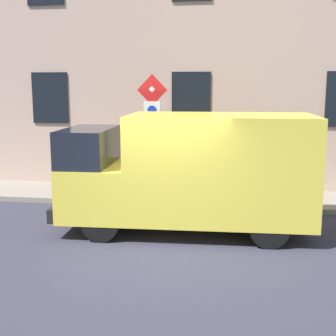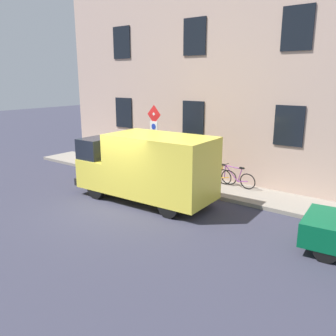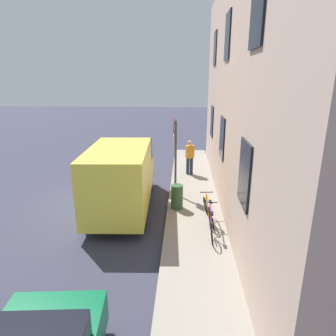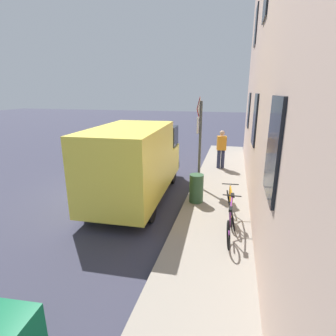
% 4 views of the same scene
% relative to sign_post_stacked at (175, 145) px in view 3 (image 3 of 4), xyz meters
% --- Properties ---
extents(ground_plane, '(80.00, 80.00, 0.00)m').
position_rel_sign_post_stacked_xyz_m(ground_plane, '(-3.11, -0.78, -2.23)').
color(ground_plane, '#343445').
extents(sidewalk_slab, '(1.98, 17.38, 0.14)m').
position_rel_sign_post_stacked_xyz_m(sidewalk_slab, '(0.78, -0.78, -2.16)').
color(sidewalk_slab, gray).
rests_on(sidewalk_slab, ground_plane).
extents(building_facade, '(0.75, 15.38, 8.48)m').
position_rel_sign_post_stacked_xyz_m(building_facade, '(2.12, -0.78, 2.01)').
color(building_facade, '#C4A594').
rests_on(building_facade, ground_plane).
extents(sign_post_stacked, '(0.17, 0.56, 3.10)m').
position_rel_sign_post_stacked_xyz_m(sign_post_stacked, '(0.00, 0.00, 0.00)').
color(sign_post_stacked, '#474C47').
rests_on(sign_post_stacked, sidewalk_slab).
extents(delivery_van, '(2.24, 5.42, 2.50)m').
position_rel_sign_post_stacked_xyz_m(delivery_van, '(-1.91, -1.20, -0.90)').
color(delivery_van, yellow).
rests_on(delivery_van, ground_plane).
extents(bicycle_purple, '(0.46, 1.71, 0.89)m').
position_rel_sign_post_stacked_xyz_m(bicycle_purple, '(1.22, -3.22, -1.72)').
color(bicycle_purple, black).
rests_on(bicycle_purple, sidewalk_slab).
extents(bicycle_orange, '(0.46, 1.72, 0.89)m').
position_rel_sign_post_stacked_xyz_m(bicycle_orange, '(1.22, -2.36, -1.72)').
color(bicycle_orange, black).
rests_on(bicycle_orange, sidewalk_slab).
extents(pedestrian, '(0.44, 0.33, 1.72)m').
position_rel_sign_post_stacked_xyz_m(pedestrian, '(0.66, 2.75, -1.16)').
color(pedestrian, '#262B47').
rests_on(pedestrian, sidewalk_slab).
extents(litter_bin, '(0.44, 0.44, 0.90)m').
position_rel_sign_post_stacked_xyz_m(litter_bin, '(0.14, -1.34, -1.64)').
color(litter_bin, '#2D5133').
rests_on(litter_bin, sidewalk_slab).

